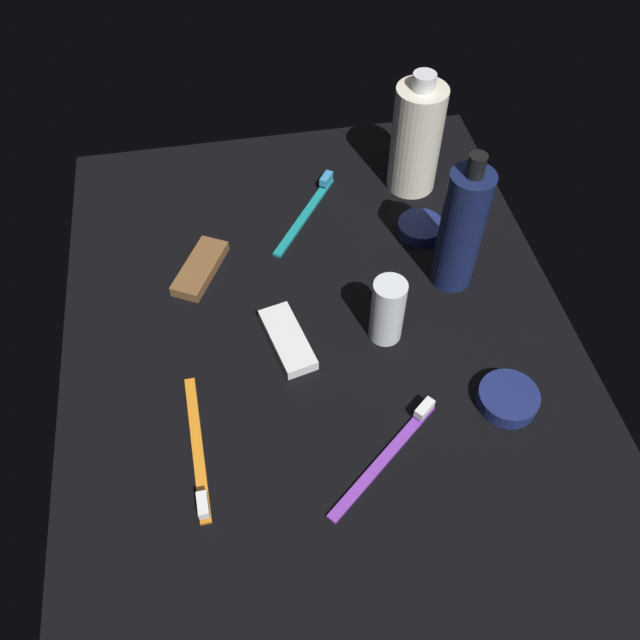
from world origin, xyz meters
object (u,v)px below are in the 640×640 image
toothbrush_purple (390,451)px  deodorant_stick (388,311)px  toothbrush_orange (198,454)px  cream_tin_right (508,399)px  snack_bar_white (288,339)px  snack_bar_brown (200,268)px  bodywash_bottle (416,138)px  lotion_bottle (461,229)px  toothbrush_teal (308,209)px  cream_tin_left (420,228)px

toothbrush_purple → deodorant_stick: bearing=168.1°
toothbrush_orange → cream_tin_right: 35.85cm
deodorant_stick → snack_bar_white: 12.91cm
snack_bar_brown → snack_bar_white: 17.14cm
deodorant_stick → toothbrush_purple: deodorant_stick is taller
bodywash_bottle → toothbrush_purple: 46.58cm
toothbrush_orange → toothbrush_purple: same height
lotion_bottle → deodorant_stick: bearing=-55.2°
deodorant_stick → toothbrush_orange: bearing=-62.3°
toothbrush_teal → cream_tin_left: toothbrush_teal is taller
deodorant_stick → toothbrush_purple: bearing=-11.9°
cream_tin_left → cream_tin_right: 29.20cm
bodywash_bottle → snack_bar_brown: bearing=-69.0°
toothbrush_orange → toothbrush_teal: 41.15cm
toothbrush_purple → cream_tin_left: size_ratio=2.29×
toothbrush_orange → lotion_bottle: bearing=120.0°
toothbrush_orange → snack_bar_brown: bearing=175.5°
bodywash_bottle → toothbrush_orange: 53.91cm
lotion_bottle → cream_tin_left: 12.19cm
bodywash_bottle → cream_tin_right: bearing=1.1°
snack_bar_brown → cream_tin_right: cream_tin_right is taller
deodorant_stick → cream_tin_right: (12.42, 11.55, -3.68)cm
deodorant_stick → toothbrush_teal: size_ratio=0.61×
cream_tin_left → snack_bar_white: bearing=-53.6°
toothbrush_teal → bodywash_bottle: bearing=101.8°
cream_tin_left → cream_tin_right: (29.11, 2.29, -0.00)cm
toothbrush_purple → snack_bar_brown: 36.24cm
cream_tin_left → bodywash_bottle: bearing=171.8°
cream_tin_left → toothbrush_orange: bearing=-48.7°
bodywash_bottle → cream_tin_right: 40.53cm
bodywash_bottle → deodorant_stick: 29.72cm
snack_bar_white → cream_tin_right: 27.24cm
toothbrush_teal → toothbrush_purple: bearing=3.2°
snack_bar_brown → toothbrush_purple: bearing=59.7°
bodywash_bottle → toothbrush_teal: bearing=-78.2°
cream_tin_right → toothbrush_teal: bearing=-154.6°
snack_bar_white → snack_bar_brown: bearing=-157.8°
snack_bar_white → cream_tin_left: bearing=113.5°
cream_tin_left → cream_tin_right: same height
bodywash_bottle → lotion_bottle: bearing=0.7°
lotion_bottle → cream_tin_left: size_ratio=3.15×
snack_bar_white → cream_tin_left: size_ratio=1.61×
cream_tin_right → bodywash_bottle: bearing=-178.9°
lotion_bottle → snack_bar_brown: 34.94cm
toothbrush_purple → toothbrush_orange: bearing=-99.5°
snack_bar_brown → toothbrush_teal: bearing=147.8°
lotion_bottle → bodywash_bottle: (-19.74, -0.24, -0.62)cm
snack_bar_white → toothbrush_orange: bearing=-54.6°
snack_bar_brown → cream_tin_right: (27.22, 33.69, 0.24)cm
cream_tin_left → toothbrush_teal: bearing=-115.9°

